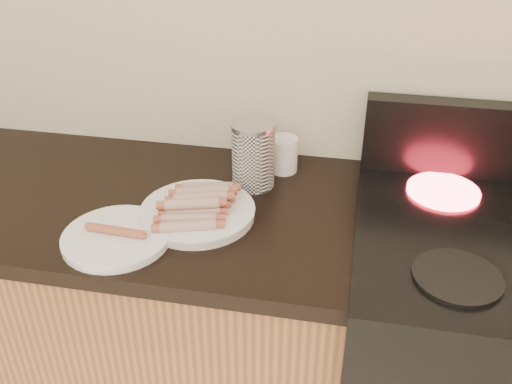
% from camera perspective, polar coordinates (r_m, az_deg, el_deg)
% --- Properties ---
extents(wall_back, '(4.00, 0.04, 2.60)m').
position_cam_1_polar(wall_back, '(1.54, -3.81, 17.80)').
color(wall_back, silver).
rests_on(wall_back, ground).
extents(stove, '(0.76, 0.65, 0.91)m').
position_cam_1_polar(stove, '(1.69, 21.94, -16.94)').
color(stove, black).
rests_on(stove, floor).
extents(burner_near_left, '(0.18, 0.18, 0.01)m').
position_cam_1_polar(burner_near_left, '(1.23, 19.48, -8.03)').
color(burner_near_left, black).
rests_on(burner_near_left, stove).
extents(burner_far_left, '(0.18, 0.18, 0.01)m').
position_cam_1_polar(burner_far_left, '(1.51, 18.21, 0.10)').
color(burner_far_left, '#FF1E2D').
rests_on(burner_far_left, stove).
extents(main_plate, '(0.33, 0.33, 0.02)m').
position_cam_1_polar(main_plate, '(1.37, -5.83, -2.15)').
color(main_plate, white).
rests_on(main_plate, counter_slab).
extents(side_plate, '(0.30, 0.30, 0.02)m').
position_cam_1_polar(side_plate, '(1.32, -13.78, -4.43)').
color(side_plate, white).
rests_on(side_plate, counter_slab).
extents(hotdog_pile, '(0.13, 0.23, 0.05)m').
position_cam_1_polar(hotdog_pile, '(1.35, -5.90, -1.12)').
color(hotdog_pile, maroon).
rests_on(hotdog_pile, main_plate).
extents(plain_sausages, '(0.13, 0.03, 0.02)m').
position_cam_1_polar(plain_sausages, '(1.31, -13.89, -3.77)').
color(plain_sausages, '#CC7936').
rests_on(plain_sausages, side_plate).
extents(canister, '(0.11, 0.11, 0.17)m').
position_cam_1_polar(canister, '(1.45, -0.28, 3.79)').
color(canister, white).
rests_on(canister, counter_slab).
extents(mug, '(0.09, 0.09, 0.10)m').
position_cam_1_polar(mug, '(1.54, 2.77, 3.78)').
color(mug, white).
rests_on(mug, counter_slab).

